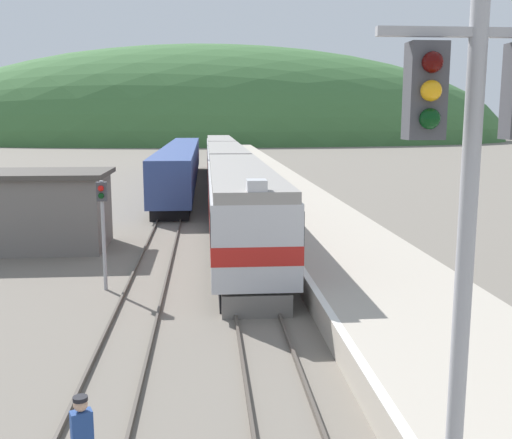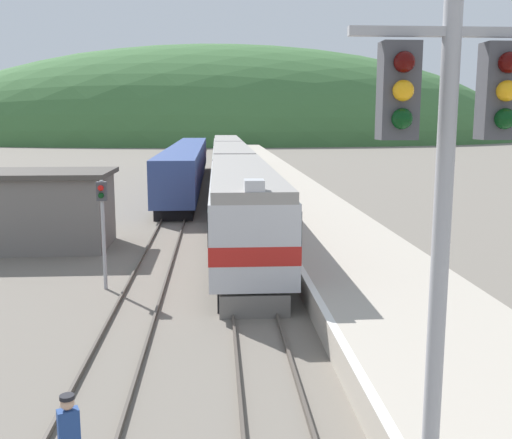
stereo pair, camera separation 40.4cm
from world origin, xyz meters
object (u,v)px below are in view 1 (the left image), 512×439
carriage_third (220,154)px  signal_mast_main (468,214)px  express_train_lead_car (241,207)px  carriage_second (226,170)px  track_worker (82,439)px  siding_train (181,165)px  signal_post_siding (103,213)px

carriage_third → signal_mast_main: 63.16m
express_train_lead_car → carriage_second: express_train_lead_car is taller
carriage_third → track_worker: (-3.78, -59.71, -1.20)m
carriage_third → signal_mast_main: (1.28, -63.07, 3.18)m
express_train_lead_car → carriage_second: 20.73m
siding_train → carriage_third: bearing=72.3°
carriage_second → siding_train: (-3.98, 8.01, -0.26)m
express_train_lead_car → signal_post_siding: size_ratio=4.71×
carriage_second → siding_train: bearing=116.4°
express_train_lead_car → siding_train: express_train_lead_car is taller
express_train_lead_car → carriage_third: (0.00, 41.19, -0.01)m
track_worker → siding_train: bearing=90.2°
siding_train → signal_post_siding: signal_post_siding is taller
siding_train → track_worker: 47.27m
express_train_lead_car → track_worker: (-3.78, -18.52, -1.21)m
siding_train → signal_mast_main: bearing=-84.1°
siding_train → carriage_second: bearing=-63.6°
express_train_lead_car → siding_train: (-3.98, 28.74, -0.28)m
signal_mast_main → track_worker: (-5.06, 3.36, -4.38)m
siding_train → signal_post_siding: bearing=-92.5°
express_train_lead_car → track_worker: bearing=-101.5°
carriage_third → siding_train: (-3.98, -12.45, -0.26)m
carriage_third → siding_train: carriage_third is taller
carriage_third → signal_mast_main: size_ratio=2.37×
siding_train → track_worker: siding_train is taller
track_worker → signal_mast_main: bearing=-33.6°
express_train_lead_car → signal_mast_main: signal_mast_main is taller
signal_mast_main → signal_post_siding: size_ratio=1.98×
express_train_lead_car → signal_mast_main: bearing=-86.6°
carriage_second → track_worker: bearing=-95.5°
carriage_second → carriage_third: size_ratio=1.00×
carriage_third → signal_post_siding: bearing=-96.7°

